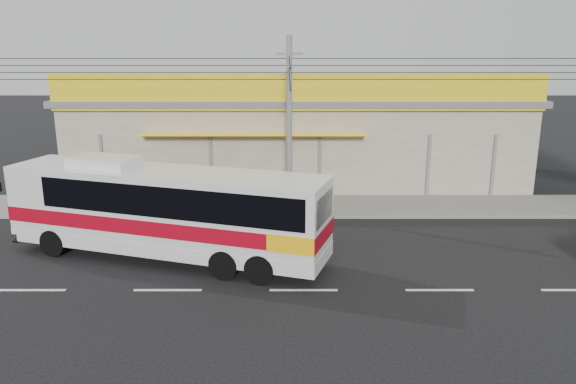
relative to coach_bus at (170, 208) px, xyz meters
name	(u,v)px	position (x,y,z in m)	size (l,w,h in m)	color
ground	(302,259)	(4.34, -0.01, -1.79)	(120.00, 120.00, 0.00)	black
sidewalk	(298,206)	(4.34, 5.99, -1.72)	(30.00, 3.20, 0.15)	slate
lane_markings	(304,290)	(4.34, -2.51, -1.79)	(50.00, 0.12, 0.01)	silver
storefront_building	(297,136)	(4.34, 11.53, 0.51)	(22.60, 9.20, 5.70)	gray
coach_bus	(170,208)	(0.00, 0.00, 0.00)	(11.04, 5.54, 3.35)	silver
motorbike_red	(82,196)	(-5.02, 5.70, -1.17)	(0.63, 1.81, 0.95)	maroon
motorbike_dark	(152,193)	(-2.06, 6.02, -1.12)	(0.49, 1.75, 1.05)	black
utility_pole	(289,68)	(3.93, 5.39, 4.26)	(34.00, 14.00, 7.34)	slate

